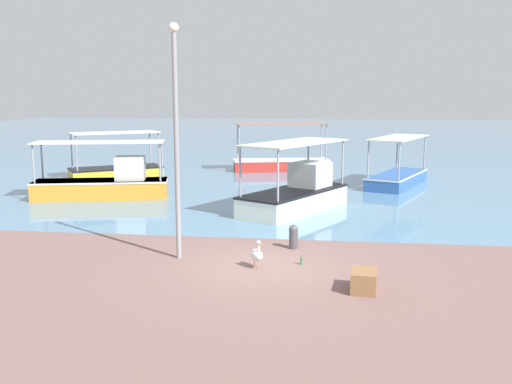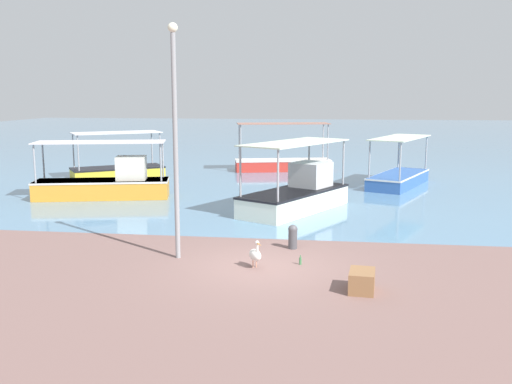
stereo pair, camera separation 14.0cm
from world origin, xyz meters
TOP-DOWN VIEW (x-y plane):
  - ground at (0.00, 0.00)m, footprint 120.00×120.00m
  - harbor_water at (0.00, 48.00)m, footprint 110.00×90.00m
  - fishing_boat_far_right at (-10.31, 15.86)m, footprint 5.30×4.44m
  - fishing_boat_far_left at (-8.36, 9.44)m, footprint 6.21×2.99m
  - fishing_boat_outer at (5.23, 14.77)m, footprint 3.73×5.59m
  - fishing_boat_near_left at (0.43, 7.85)m, footprint 4.40×5.77m
  - fishing_boat_center at (-1.20, 19.90)m, footprint 6.07×2.91m
  - pelican at (-0.22, -0.17)m, footprint 0.52×0.74m
  - lamp_post at (-2.57, 0.50)m, footprint 0.28×0.28m
  - mooring_bollard at (0.66, 1.93)m, footprint 0.29×0.29m
  - cargo_crate at (2.58, -1.69)m, footprint 0.68×0.93m
  - glass_bottle at (0.99, 0.29)m, footprint 0.07×0.07m

SIDE VIEW (x-z plane):
  - ground at x=0.00m, z-range 0.00..0.00m
  - harbor_water at x=0.00m, z-range 0.00..0.00m
  - glass_bottle at x=0.99m, z-range -0.03..0.24m
  - cargo_crate at x=2.58m, z-range 0.00..0.51m
  - pelican at x=-0.22m, z-range -0.02..0.78m
  - mooring_bollard at x=0.66m, z-range 0.03..0.77m
  - fishing_boat_far_right at x=-10.31m, z-range -0.79..1.77m
  - fishing_boat_outer at x=5.23m, z-range -0.75..1.76m
  - fishing_boat_center at x=-1.20m, z-range -0.91..2.01m
  - fishing_boat_far_left at x=-8.36m, z-range -0.61..1.98m
  - fishing_boat_near_left at x=0.43m, z-range -0.69..2.11m
  - lamp_post at x=-2.57m, z-range 0.37..6.97m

